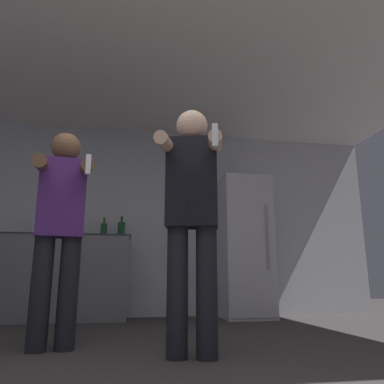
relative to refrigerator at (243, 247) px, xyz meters
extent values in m
cube|color=#B2B7BC|center=(-1.49, 0.39, 0.38)|extent=(7.00, 0.06, 2.55)
cube|color=silver|center=(-1.49, -1.34, 1.68)|extent=(7.00, 3.91, 0.05)
cube|color=silver|center=(0.00, 0.01, 0.00)|extent=(0.62, 0.70, 1.79)
cube|color=#B6B6BB|center=(0.00, -0.35, 0.00)|extent=(0.59, 0.01, 1.72)
cylinder|color=#99999E|center=(0.20, -0.38, 0.09)|extent=(0.02, 0.02, 0.81)
cube|color=slate|center=(-2.21, 0.07, -0.40)|extent=(1.45, 0.57, 1.00)
cube|color=#38383A|center=(-2.21, 0.07, 0.10)|extent=(1.48, 0.60, 0.01)
cylinder|color=#563314|center=(-2.24, 0.14, 0.20)|extent=(0.06, 0.06, 0.19)
cylinder|color=#563314|center=(-2.24, 0.14, 0.33)|extent=(0.02, 0.02, 0.06)
sphere|color=maroon|center=(-2.24, 0.14, 0.36)|extent=(0.02, 0.02, 0.02)
cylinder|color=#194723|center=(-1.59, 0.14, 0.21)|extent=(0.10, 0.10, 0.19)
cylinder|color=#194723|center=(-1.59, 0.14, 0.33)|extent=(0.03, 0.03, 0.06)
sphere|color=black|center=(-1.59, 0.14, 0.37)|extent=(0.03, 0.03, 0.03)
cylinder|color=#194723|center=(-1.81, 0.14, 0.19)|extent=(0.08, 0.08, 0.17)
cylinder|color=#194723|center=(-1.81, 0.14, 0.32)|extent=(0.03, 0.03, 0.08)
sphere|color=#B29933|center=(-1.81, 0.14, 0.36)|extent=(0.03, 0.03, 0.03)
cylinder|color=silver|center=(-2.64, 0.14, 0.20)|extent=(0.09, 0.09, 0.18)
cylinder|color=silver|center=(-2.64, 0.14, 0.33)|extent=(0.04, 0.04, 0.08)
sphere|color=silver|center=(-2.64, 0.14, 0.37)|extent=(0.04, 0.04, 0.04)
cylinder|color=black|center=(-1.18, -2.28, -0.49)|extent=(0.14, 0.14, 0.82)
cylinder|color=black|center=(-1.00, -2.33, -0.49)|extent=(0.14, 0.14, 0.82)
cube|color=black|center=(-1.09, -2.30, 0.23)|extent=(0.38, 0.28, 0.61)
sphere|color=beige|center=(-1.09, -2.30, 0.65)|extent=(0.22, 0.22, 0.22)
cylinder|color=beige|center=(-1.29, -2.46, 0.45)|extent=(0.18, 0.42, 0.15)
cylinder|color=beige|center=(-0.98, -2.53, 0.45)|extent=(0.18, 0.42, 0.15)
cube|color=white|center=(-1.02, -2.72, 0.42)|extent=(0.04, 0.04, 0.14)
cylinder|color=black|center=(-2.09, -1.89, -0.51)|extent=(0.14, 0.14, 0.78)
cylinder|color=black|center=(-1.91, -1.87, -0.51)|extent=(0.14, 0.14, 0.78)
cube|color=#4C236B|center=(-2.00, -1.88, 0.18)|extent=(0.36, 0.25, 0.59)
sphere|color=brown|center=(-2.00, -1.88, 0.58)|extent=(0.22, 0.22, 0.22)
cylinder|color=brown|center=(-2.14, -2.06, 0.39)|extent=(0.15, 0.34, 0.15)
cylinder|color=brown|center=(-1.82, -2.01, 0.39)|extent=(0.15, 0.34, 0.15)
cube|color=white|center=(-1.80, -2.17, 0.37)|extent=(0.04, 0.04, 0.14)
camera|label=1|loc=(-1.51, -4.75, -0.41)|focal=35.00mm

